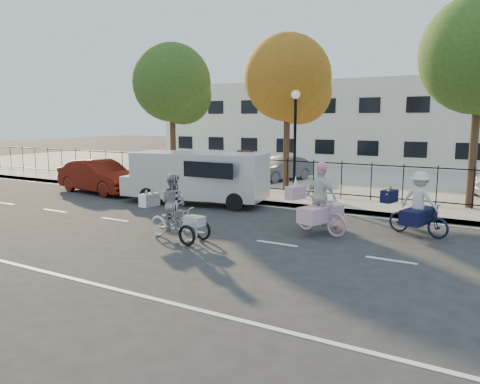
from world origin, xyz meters
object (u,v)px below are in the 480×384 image
Objects in this scene: unicorn_bike at (320,207)px; lot_car_b at (221,164)px; lamppost at (295,124)px; lot_car_a at (207,164)px; bull_bike at (418,210)px; red_sedan at (100,176)px; zebra_trike at (174,214)px; lot_car_c at (281,169)px; pedestrian at (180,169)px; white_van at (197,176)px.

unicorn_bike reaches higher than lot_car_b.
lot_car_a is at bearing 149.50° from lamppost.
lamppost reaches higher than bull_bike.
bull_bike reaches higher than red_sedan.
lamppost is at bearing -48.13° from lot_car_a.
zebra_trike is 0.44× the size of lot_car_b.
lot_car_b reaches higher than lot_car_a.
lot_car_a is 4.77m from lot_car_c.
lot_car_c is at bearing 5.16° from lot_car_b.
zebra_trike reaches higher than pedestrian.
lot_car_a is (-10.37, 9.48, -0.05)m from unicorn_bike.
pedestrian is at bearing -90.36° from lot_car_a.
unicorn_bike is 13.43m from lot_car_b.
zebra_trike is at bearing -77.30° from lot_car_a.
red_sedan is at bearing -110.88° from lot_car_c.
lamppost is at bearing -25.63° from lot_car_b.
unicorn_bike is 0.53× the size of lot_car_a.
lamppost reaches higher than unicorn_bike.
lamppost is 8.17m from zebra_trike.
unicorn_bike is 1.40× the size of pedestrian.
lot_car_a is (-4.44, 7.24, -0.38)m from white_van.
lamppost is at bearing -62.39° from red_sedan.
red_sedan is at bearing 63.13° from zebra_trike.
unicorn_bike is 0.36× the size of white_van.
red_sedan reaches higher than lot_car_a.
white_van is 5.43m from red_sedan.
bull_bike is 0.55× the size of lot_car_c.
bull_bike is (5.78, 3.92, 0.03)m from zebra_trike.
pedestrian is 4.35m from lot_car_b.
lot_car_c is at bearing -160.04° from pedestrian.
unicorn_bike reaches higher than lot_car_a.
unicorn_bike is at bearing -93.13° from red_sedan.
lamppost is 8.06m from lot_car_b.
lot_car_a is at bearing -163.93° from lot_car_c.
lamppost is 2.02× the size of zebra_trike.
red_sedan is at bearing 100.82° from bull_bike.
lot_car_a is at bearing -102.93° from pedestrian.
lamppost is 5.36m from lot_car_c.
pedestrian is at bearing 86.16° from bull_bike.
lot_car_c reaches higher than lot_car_a.
lot_car_b is 1.30× the size of lot_car_c.
unicorn_bike is 0.58× the size of lot_car_c.
red_sedan is at bearing 170.07° from white_van.
pedestrian is (-3.11, 2.94, -0.20)m from white_van.
lot_car_c is at bearing 60.16° from bull_bike.
white_van is 4.29m from pedestrian.
red_sedan is 1.21× the size of lot_car_c.
white_van is at bearing -134.04° from lamppost.
lot_car_b is at bearing 70.37° from bull_bike.
bull_bike is at bearing -16.12° from white_van.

